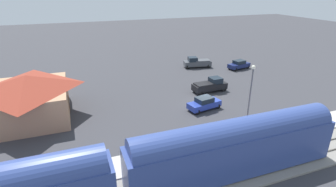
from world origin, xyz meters
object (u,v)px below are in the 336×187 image
(station_building, at_px, (29,96))
(pedestrian_on_platform, at_px, (199,138))
(pickup_charcoal, at_px, (197,62))
(sedan_blue, at_px, (204,103))
(pickup_black, at_px, (210,85))
(light_pole_near_platform, at_px, (251,89))
(sedan_navy, at_px, (239,65))
(pedestrian_waiting_far, at_px, (200,140))

(station_building, xyz_separation_m, pedestrian_on_platform, (-13.70, -16.26, -1.56))
(pedestrian_on_platform, xyz_separation_m, pickup_charcoal, (26.22, -12.70, -0.25))
(station_building, relative_size, sedan_blue, 2.41)
(pickup_black, height_order, pickup_charcoal, same)
(pedestrian_on_platform, xyz_separation_m, light_pole_near_platform, (2.50, -7.56, 3.38))
(pickup_charcoal, xyz_separation_m, light_pole_near_platform, (-23.71, 5.14, 3.63))
(station_building, height_order, sedan_navy, station_building)
(pedestrian_on_platform, bearing_deg, station_building, 49.88)
(pedestrian_on_platform, relative_size, light_pole_near_platform, 0.23)
(pedestrian_waiting_far, relative_size, light_pole_near_platform, 0.23)
(station_building, distance_m, pedestrian_waiting_far, 21.52)
(sedan_navy, bearing_deg, pedestrian_waiting_far, 138.53)
(pickup_black, height_order, sedan_blue, pickup_black)
(station_building, xyz_separation_m, pickup_black, (-0.08, -25.05, -1.81))
(pedestrian_on_platform, height_order, pedestrian_waiting_far, same)
(sedan_navy, relative_size, sedan_blue, 1.00)
(station_building, distance_m, pickup_charcoal, 31.60)
(sedan_blue, bearing_deg, light_pole_near_platform, -154.75)
(station_building, relative_size, pedestrian_waiting_far, 6.72)
(sedan_navy, xyz_separation_m, sedan_blue, (-14.21, 15.13, 0.00))
(station_building, bearing_deg, pickup_charcoal, -66.63)
(pickup_black, xyz_separation_m, sedan_blue, (-5.47, 3.89, -0.15))
(pickup_charcoal, bearing_deg, pedestrian_waiting_far, 154.37)
(pickup_black, distance_m, light_pole_near_platform, 11.76)
(pickup_black, bearing_deg, sedan_blue, 144.59)
(pedestrian_on_platform, relative_size, pickup_charcoal, 0.30)
(sedan_navy, bearing_deg, station_building, 103.41)
(pickup_charcoal, distance_m, light_pole_near_platform, 24.53)
(pickup_black, bearing_deg, light_pole_near_platform, 173.69)
(pedestrian_on_platform, bearing_deg, sedan_navy, -41.86)
(station_building, relative_size, pedestrian_on_platform, 6.72)
(sedan_blue, relative_size, light_pole_near_platform, 0.65)
(station_building, relative_size, pickup_charcoal, 2.03)
(station_building, height_order, pedestrian_waiting_far, station_building)
(pickup_black, relative_size, pickup_charcoal, 0.97)
(station_building, height_order, pickup_charcoal, station_building)
(pedestrian_on_platform, height_order, sedan_blue, pedestrian_on_platform)
(sedan_navy, distance_m, pickup_black, 14.23)
(pickup_black, relative_size, sedan_blue, 1.15)
(pedestrian_on_platform, bearing_deg, pickup_black, -32.84)
(station_building, height_order, pedestrian_on_platform, station_building)
(sedan_blue, xyz_separation_m, pickup_charcoal, (18.07, -7.80, 0.15))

